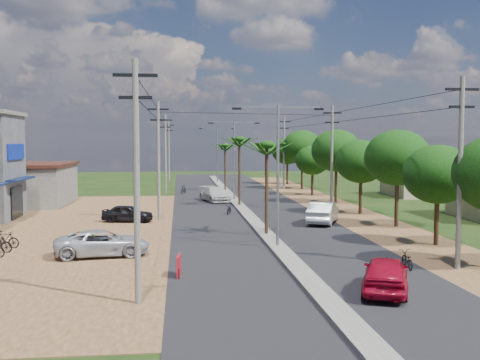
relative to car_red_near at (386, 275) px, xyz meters
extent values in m
plane|color=black|center=(-2.66, 9.54, -0.73)|extent=(160.00, 160.00, 0.00)
cube|color=black|center=(-2.66, 24.54, -0.71)|extent=(12.00, 110.00, 0.04)
cube|color=#605E56|center=(-2.66, 27.54, -0.64)|extent=(1.00, 90.00, 0.18)
cube|color=#50351B|center=(-17.66, 17.54, -0.72)|extent=(18.00, 46.00, 0.04)
cube|color=#50351B|center=(5.84, 24.54, -0.72)|extent=(5.00, 90.00, 0.03)
cube|color=#0E193E|center=(-20.26, 23.54, 2.37)|extent=(0.80, 5.40, 0.15)
cube|color=black|center=(-20.61, 23.54, 0.57)|extent=(0.10, 3.00, 2.40)
cube|color=navy|center=(-20.58, 23.54, 4.47)|extent=(0.12, 4.20, 1.20)
cube|color=#605E56|center=(-23.66, 33.54, 1.07)|extent=(10.00, 10.00, 3.60)
cube|color=black|center=(-23.66, 33.54, 3.07)|extent=(10.40, 10.40, 0.30)
cube|color=gray|center=(18.34, 37.54, 0.92)|extent=(7.00, 7.00, 3.30)
cylinder|color=black|center=(6.64, 9.54, 1.19)|extent=(0.28, 0.28, 3.85)
ellipsoid|color=black|center=(6.64, 9.54, 3.39)|extent=(4.00, 4.00, 3.40)
cylinder|color=black|center=(7.04, 16.54, 1.54)|extent=(0.28, 0.28, 4.55)
ellipsoid|color=black|center=(7.04, 16.54, 4.14)|extent=(4.60, 4.60, 3.91)
cylinder|color=black|center=(6.74, 23.54, 1.30)|extent=(0.28, 0.28, 4.06)
ellipsoid|color=black|center=(6.74, 23.54, 3.62)|extent=(4.20, 4.20, 3.57)
cylinder|color=black|center=(6.94, 31.54, 1.65)|extent=(0.28, 0.28, 4.76)
ellipsoid|color=black|center=(6.94, 31.54, 4.37)|extent=(4.80, 4.80, 4.08)
cylinder|color=black|center=(6.54, 39.54, 1.09)|extent=(0.28, 0.28, 3.64)
ellipsoid|color=black|center=(6.54, 39.54, 3.17)|extent=(3.80, 3.80, 3.23)
cylinder|color=black|center=(7.14, 47.54, 1.72)|extent=(0.28, 0.28, 4.90)
ellipsoid|color=black|center=(7.14, 47.54, 4.52)|extent=(5.00, 5.00, 4.25)
cylinder|color=black|center=(6.84, 55.54, 1.44)|extent=(0.28, 0.28, 4.34)
ellipsoid|color=black|center=(6.84, 55.54, 3.92)|extent=(4.40, 4.40, 3.74)
cylinder|color=black|center=(-2.66, 13.54, 2.17)|extent=(0.22, 0.22, 5.80)
cylinder|color=black|center=(-2.66, 29.54, 2.37)|extent=(0.22, 0.22, 6.20)
cylinder|color=black|center=(-2.66, 45.54, 2.02)|extent=(0.22, 0.22, 5.50)
cylinder|color=gray|center=(-2.66, 9.54, 3.27)|extent=(0.16, 0.16, 8.00)
cube|color=gray|center=(-1.46, 9.54, 7.17)|extent=(2.40, 0.08, 0.08)
cube|color=gray|center=(-3.86, 9.54, 7.17)|extent=(2.40, 0.08, 0.08)
cube|color=black|center=(-0.36, 9.54, 7.07)|extent=(0.50, 0.18, 0.12)
cube|color=black|center=(-4.96, 9.54, 7.07)|extent=(0.50, 0.18, 0.12)
cylinder|color=gray|center=(-2.66, 34.54, 3.27)|extent=(0.16, 0.16, 8.00)
cube|color=gray|center=(-1.46, 34.54, 7.17)|extent=(2.40, 0.08, 0.08)
cube|color=gray|center=(-3.86, 34.54, 7.17)|extent=(2.40, 0.08, 0.08)
cube|color=black|center=(-0.36, 34.54, 7.07)|extent=(0.50, 0.18, 0.12)
cube|color=black|center=(-4.96, 34.54, 7.07)|extent=(0.50, 0.18, 0.12)
cylinder|color=gray|center=(-2.66, 59.54, 3.27)|extent=(0.16, 0.16, 8.00)
cube|color=gray|center=(-1.46, 59.54, 7.17)|extent=(2.40, 0.08, 0.08)
cube|color=gray|center=(-3.86, 59.54, 7.17)|extent=(2.40, 0.08, 0.08)
cube|color=black|center=(-0.36, 59.54, 7.07)|extent=(0.50, 0.18, 0.12)
cube|color=black|center=(-4.96, 59.54, 7.07)|extent=(0.50, 0.18, 0.12)
cylinder|color=#605E56|center=(-9.66, -0.46, 3.77)|extent=(0.24, 0.24, 9.00)
cube|color=black|center=(-9.66, -0.46, 7.67)|extent=(1.60, 0.12, 0.12)
cube|color=black|center=(-9.66, -0.46, 6.87)|extent=(1.20, 0.12, 0.12)
cylinder|color=#605E56|center=(-9.66, 21.54, 3.77)|extent=(0.24, 0.24, 9.00)
cube|color=black|center=(-9.66, 21.54, 7.67)|extent=(1.60, 0.12, 0.12)
cube|color=black|center=(-9.66, 21.54, 6.87)|extent=(1.20, 0.12, 0.12)
cylinder|color=#605E56|center=(-9.66, 43.54, 3.77)|extent=(0.24, 0.24, 9.00)
cube|color=black|center=(-9.66, 43.54, 7.67)|extent=(1.60, 0.12, 0.12)
cube|color=black|center=(-9.66, 43.54, 6.87)|extent=(1.20, 0.12, 0.12)
cylinder|color=#605E56|center=(-9.66, 64.54, 3.77)|extent=(0.24, 0.24, 9.00)
cube|color=black|center=(-9.66, 64.54, 7.67)|extent=(1.60, 0.12, 0.12)
cube|color=black|center=(-9.66, 64.54, 6.87)|extent=(1.20, 0.12, 0.12)
cylinder|color=#605E56|center=(4.84, 3.54, 3.77)|extent=(0.24, 0.24, 9.00)
cube|color=black|center=(4.84, 3.54, 7.67)|extent=(1.60, 0.12, 0.12)
cube|color=black|center=(4.84, 3.54, 6.87)|extent=(1.20, 0.12, 0.12)
cylinder|color=#605E56|center=(4.84, 25.54, 3.77)|extent=(0.24, 0.24, 9.00)
cube|color=black|center=(4.84, 25.54, 7.67)|extent=(1.60, 0.12, 0.12)
cube|color=black|center=(4.84, 25.54, 6.87)|extent=(1.20, 0.12, 0.12)
cylinder|color=#605E56|center=(4.84, 47.54, 3.77)|extent=(0.24, 0.24, 9.00)
cube|color=black|center=(4.84, 47.54, 7.67)|extent=(1.60, 0.12, 0.12)
cube|color=black|center=(4.84, 47.54, 6.87)|extent=(1.20, 0.12, 0.12)
imported|color=maroon|center=(0.00, 0.00, 0.00)|extent=(3.24, 4.65, 1.47)
imported|color=#ACB0B5|center=(2.28, 18.50, 0.06)|extent=(3.48, 5.12, 1.60)
imported|color=#AFAEAA|center=(-4.64, 34.03, -0.02)|extent=(3.35, 5.32, 1.44)
imported|color=#ACB0B5|center=(-12.13, 8.39, -0.06)|extent=(5.13, 2.88, 1.35)
imported|color=black|center=(-11.94, 20.78, -0.10)|extent=(3.97, 2.24, 1.27)
imported|color=black|center=(2.54, 3.94, -0.32)|extent=(0.71, 1.63, 0.83)
imported|color=black|center=(-4.06, 24.32, -0.33)|extent=(0.92, 1.62, 0.81)
imported|color=black|center=(-7.65, 42.35, -0.24)|extent=(1.02, 1.72, 1.00)
cube|color=#B3101D|center=(-8.16, 3.54, -0.24)|extent=(0.20, 1.18, 0.98)
cylinder|color=black|center=(-8.16, 3.00, -0.49)|extent=(0.04, 0.04, 0.49)
cylinder|color=black|center=(-8.16, 4.08, -0.49)|extent=(0.04, 0.04, 0.49)
imported|color=black|center=(-17.88, 11.25, -0.23)|extent=(1.72, 0.79, 1.00)
camera|label=1|loc=(-8.11, -21.15, 5.30)|focal=42.00mm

